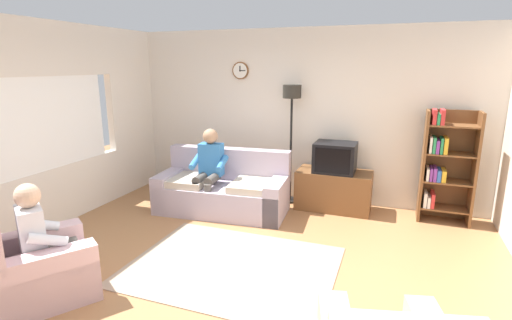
{
  "coord_description": "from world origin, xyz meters",
  "views": [
    {
      "loc": [
        1.44,
        -3.4,
        2.14
      ],
      "look_at": [
        -0.25,
        1.17,
        0.94
      ],
      "focal_mm": 27.13,
      "sensor_mm": 36.0,
      "label": 1
    }
  ],
  "objects": [
    {
      "name": "back_wall_assembly",
      "position": [
        -0.0,
        2.66,
        1.35
      ],
      "size": [
        6.2,
        0.17,
        2.7
      ],
      "color": "silver",
      "rests_on": "ground_plane"
    },
    {
      "name": "tv",
      "position": [
        0.61,
        2.23,
        0.81
      ],
      "size": [
        0.6,
        0.49,
        0.44
      ],
      "color": "black",
      "rests_on": "tv_stand"
    },
    {
      "name": "ground_plane",
      "position": [
        0.0,
        0.0,
        0.0
      ],
      "size": [
        12.0,
        12.0,
        0.0
      ],
      "primitive_type": "plane",
      "color": "#9E6B42"
    },
    {
      "name": "left_wall_assembly",
      "position": [
        -2.86,
        0.03,
        1.34
      ],
      "size": [
        0.12,
        5.8,
        2.7
      ],
      "color": "silver",
      "rests_on": "ground_plane"
    },
    {
      "name": "bookshelf",
      "position": [
        2.08,
        2.32,
        0.81
      ],
      "size": [
        0.68,
        0.36,
        1.57
      ],
      "color": "brown",
      "rests_on": "ground_plane"
    },
    {
      "name": "armchair_near_window",
      "position": [
        -1.6,
        -1.05,
        0.29
      ],
      "size": [
        1.15,
        1.18,
        0.9
      ],
      "color": "beige",
      "rests_on": "ground_plane"
    },
    {
      "name": "tv_stand",
      "position": [
        0.61,
        2.25,
        0.3
      ],
      "size": [
        1.1,
        0.56,
        0.59
      ],
      "color": "brown",
      "rests_on": "ground_plane"
    },
    {
      "name": "person_on_couch",
      "position": [
        -1.1,
        1.48,
        0.7
      ],
      "size": [
        0.54,
        0.56,
        1.24
      ],
      "color": "#3372B2",
      "rests_on": "ground_plane"
    },
    {
      "name": "person_in_left_armchair",
      "position": [
        -1.55,
        -0.98,
        0.6
      ],
      "size": [
        0.61,
        0.64,
        1.12
      ],
      "color": "silver",
      "rests_on": "ground_plane"
    },
    {
      "name": "couch",
      "position": [
        -0.93,
        1.59,
        0.31
      ],
      "size": [
        1.97,
        1.03,
        0.9
      ],
      "color": "#A899A8",
      "rests_on": "ground_plane"
    },
    {
      "name": "floor_lamp",
      "position": [
        -0.1,
        2.35,
        1.45
      ],
      "size": [
        0.28,
        0.28,
        1.85
      ],
      "color": "black",
      "rests_on": "ground_plane"
    },
    {
      "name": "area_rug",
      "position": [
        -0.12,
        0.09,
        0.01
      ],
      "size": [
        2.2,
        1.7,
        0.01
      ],
      "primitive_type": "cube",
      "color": "gray",
      "rests_on": "ground_plane"
    }
  ]
}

